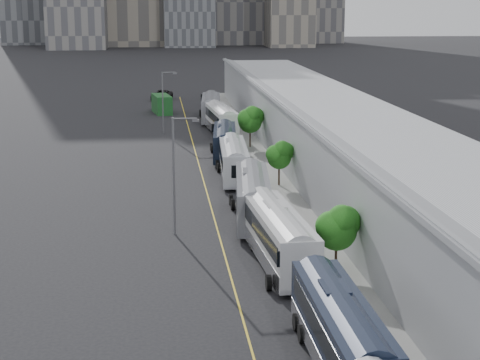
{
  "coord_description": "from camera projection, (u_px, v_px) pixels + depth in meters",
  "views": [
    {
      "loc": [
        -6.14,
        -16.15,
        17.46
      ],
      "look_at": [
        0.75,
        48.59,
        3.0
      ],
      "focal_mm": 60.0,
      "sensor_mm": 36.0,
      "label": 1
    }
  ],
  "objects": [
    {
      "name": "street_lamp_far",
      "position": [
        164.0,
        98.0,
        107.74
      ],
      "size": [
        2.04,
        0.22,
        8.41
      ],
      "color": "#59595E",
      "rests_on": "ground"
    },
    {
      "name": "street_lamp_near",
      "position": [
        176.0,
        168.0,
        60.52
      ],
      "size": [
        2.04,
        0.22,
        9.07
      ],
      "color": "#59595E",
      "rests_on": "ground"
    },
    {
      "name": "bus_4",
      "position": [
        234.0,
        163.0,
        80.83
      ],
      "size": [
        3.23,
        12.86,
        3.73
      ],
      "rotation": [
        0.0,
        0.0,
        -0.05
      ],
      "color": "#B8BBC3",
      "rests_on": "ground"
    },
    {
      "name": "depot",
      "position": [
        364.0,
        157.0,
        74.07
      ],
      "size": [
        12.45,
        160.4,
        7.2
      ],
      "color": "gray",
      "rests_on": "ground"
    },
    {
      "name": "bus_6",
      "position": [
        221.0,
        122.0,
        108.27
      ],
      "size": [
        3.63,
        13.41,
        3.87
      ],
      "rotation": [
        0.0,
        0.0,
        0.07
      ],
      "color": "white",
      "rests_on": "ground"
    },
    {
      "name": "bus_5",
      "position": [
        225.0,
        145.0,
        91.81
      ],
      "size": [
        3.57,
        12.47,
        3.6
      ],
      "rotation": [
        0.0,
        0.0,
        -0.09
      ],
      "color": "black",
      "rests_on": "ground"
    },
    {
      "name": "sidewalk",
      "position": [
        321.0,
        194.0,
        74.4
      ],
      "size": [
        10.0,
        170.0,
        0.12
      ],
      "primitive_type": "cube",
      "color": "gray",
      "rests_on": "ground"
    },
    {
      "name": "suv",
      "position": [
        162.0,
        95.0,
        146.34
      ],
      "size": [
        4.55,
        6.94,
        1.77
      ],
      "primitive_type": "imported",
      "rotation": [
        0.0,
        0.0,
        -0.27
      ],
      "color": "black",
      "rests_on": "ground"
    },
    {
      "name": "bus_7",
      "position": [
        211.0,
        110.0,
        120.53
      ],
      "size": [
        3.72,
        13.45,
        3.88
      ],
      "rotation": [
        0.0,
        0.0,
        -0.08
      ],
      "color": "gray",
      "rests_on": "ground"
    },
    {
      "name": "bus_2",
      "position": [
        278.0,
        242.0,
        54.11
      ],
      "size": [
        3.49,
        13.56,
        3.92
      ],
      "rotation": [
        0.0,
        0.0,
        0.06
      ],
      "color": "silver",
      "rests_on": "ground"
    },
    {
      "name": "bus_1",
      "position": [
        340.0,
        339.0,
        38.67
      ],
      "size": [
        2.87,
        12.85,
        3.75
      ],
      "rotation": [
        0.0,
        0.0,
        0.0
      ],
      "color": "black",
      "rests_on": "ground"
    },
    {
      "name": "tree_3",
      "position": [
        250.0,
        117.0,
        97.53
      ],
      "size": [
        2.94,
        2.94,
        5.23
      ],
      "color": "black",
      "rests_on": "ground"
    },
    {
      "name": "tree_2",
      "position": [
        279.0,
        154.0,
        77.11
      ],
      "size": [
        2.32,
        2.32,
        4.38
      ],
      "color": "black",
      "rests_on": "ground"
    },
    {
      "name": "bus_3",
      "position": [
        253.0,
        201.0,
        65.42
      ],
      "size": [
        3.89,
        13.38,
        3.86
      ],
      "rotation": [
        0.0,
        0.0,
        -0.09
      ],
      "color": "slate",
      "rests_on": "ground"
    },
    {
      "name": "shipping_container",
      "position": [
        162.0,
        104.0,
        128.69
      ],
      "size": [
        3.35,
        7.04,
        2.93
      ],
      "primitive_type": "cube",
      "rotation": [
        0.0,
        0.0,
        0.14
      ],
      "color": "#16481C",
      "rests_on": "ground"
    },
    {
      "name": "tree_1",
      "position": [
        337.0,
        225.0,
        52.2
      ],
      "size": [
        2.67,
        2.67,
        4.65
      ],
      "color": "black",
      "rests_on": "ground"
    },
    {
      "name": "lane_line",
      "position": [
        208.0,
        197.0,
        73.33
      ],
      "size": [
        0.12,
        160.0,
        0.02
      ],
      "primitive_type": "cube",
      "color": "gold",
      "rests_on": "ground"
    }
  ]
}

